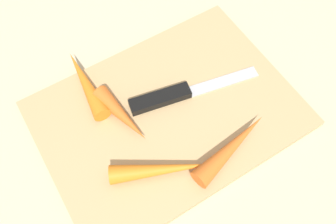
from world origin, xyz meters
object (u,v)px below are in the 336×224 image
object	(u,v)px
knife	(168,97)
carrot_longest	(163,169)
cutting_board	(168,114)
carrot_long	(232,147)
carrot_short	(86,83)
carrot_shortest	(122,115)

from	to	relation	value
knife	carrot_longest	world-z (taller)	carrot_longest
cutting_board	carrot_longest	distance (m)	0.09
carrot_longest	cutting_board	bearing A→B (deg)	79.80
knife	carrot_long	distance (m)	0.12
cutting_board	carrot_long	bearing A→B (deg)	112.94
carrot_short	carrot_shortest	xyz separation A→B (m)	(-0.02, 0.07, 0.00)
carrot_longest	knife	bearing A→B (deg)	80.53
carrot_longest	carrot_short	bearing A→B (deg)	124.79
knife	carrot_long	xyz separation A→B (m)	(-0.03, 0.11, 0.01)
cutting_board	carrot_longest	xyz separation A→B (m)	(0.05, 0.07, 0.02)
carrot_shortest	knife	bearing A→B (deg)	74.32
carrot_longest	carrot_shortest	bearing A→B (deg)	120.45
knife	carrot_longest	xyz separation A→B (m)	(0.06, 0.09, 0.01)
carrot_short	carrot_long	size ratio (longest dim) A/B	0.94
carrot_long	carrot_longest	bearing A→B (deg)	154.14
carrot_longest	carrot_long	world-z (taller)	carrot_long
knife	carrot_short	bearing A→B (deg)	150.95
cutting_board	knife	size ratio (longest dim) A/B	1.80
carrot_longest	carrot_shortest	world-z (taller)	carrot_shortest
carrot_longest	carrot_long	bearing A→B (deg)	12.33
knife	carrot_longest	size ratio (longest dim) A/B	1.46
cutting_board	carrot_longest	bearing A→B (deg)	54.29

